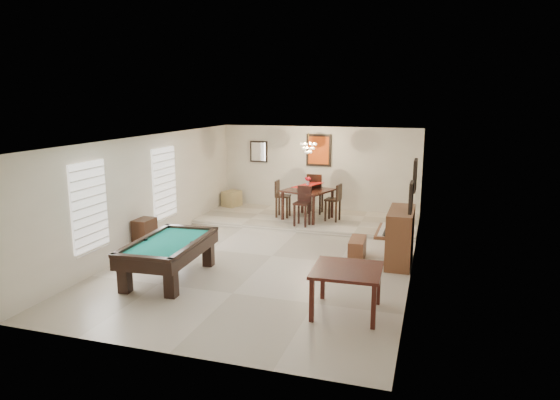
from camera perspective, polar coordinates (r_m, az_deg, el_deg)
The scene contains 26 objects.
ground_plane at distance 11.13m, azimuth -0.93°, elevation -6.46°, with size 6.00×9.00×0.02m, color beige.
wall_back at distance 15.07m, azimuth 4.45°, elevation 3.43°, with size 6.00×0.04×2.60m, color silver.
wall_front at distance 6.81m, azimuth -13.05°, elevation -7.09°, with size 6.00×0.04×2.60m, color silver.
wall_left at distance 12.06m, azimuth -14.61°, elevation 1.01°, with size 0.04×9.00×2.60m, color silver.
wall_right at distance 10.27m, azimuth 15.15°, elevation -0.85°, with size 0.04×9.00×2.60m, color silver.
ceiling at distance 10.61m, azimuth -0.98°, elevation 7.06°, with size 6.00×9.00×0.04m, color white.
dining_step at distance 14.11m, azimuth 3.22°, elevation -2.25°, with size 6.00×2.50×0.12m, color beige.
window_left_front at distance 10.26m, azimuth -20.96°, elevation -0.65°, with size 0.06×1.00×1.70m, color white.
window_left_rear at distance 12.53m, azimuth -13.08°, elevation 1.94°, with size 0.06×1.00×1.70m, color white.
pool_table at distance 9.95m, azimuth -12.52°, elevation -6.72°, with size 1.18×2.18×0.73m, color black, non-canonical shape.
square_table at distance 8.28m, azimuth 7.61°, elevation -10.24°, with size 1.09×1.09×0.76m, color #34120D, non-canonical shape.
upright_piano at distance 10.81m, azimuth 12.86°, elevation -4.05°, with size 0.78×1.39×1.16m, color brown, non-canonical shape.
piano_bench at distance 10.97m, azimuth 8.82°, elevation -5.55°, with size 0.32×0.83×0.46m, color brown.
apothecary_chest at distance 11.60m, azimuth -15.18°, elevation -4.01°, with size 0.35×0.53×0.80m, color black.
dining_table at distance 13.87m, azimuth 3.18°, elevation -0.23°, with size 1.15×1.15×0.95m, color black, non-canonical shape.
flower_vase at distance 13.76m, azimuth 3.21°, elevation 2.19°, with size 0.14×0.14×0.24m, color #B20F1C, non-canonical shape.
dining_chair_south at distance 13.10m, azimuth 2.54°, elevation -0.74°, with size 0.38×0.38×1.04m, color black, non-canonical shape.
dining_chair_north at distance 14.54m, azimuth 4.07°, elevation 0.77°, with size 0.44×0.44×1.18m, color black, non-canonical shape.
dining_chair_west at distance 14.06m, azimuth 0.36°, elevation 0.13°, with size 0.38×0.38×1.04m, color black, non-canonical shape.
dining_chair_east at distance 13.69m, azimuth 6.05°, elevation -0.27°, with size 0.38×0.38×1.02m, color black, non-canonical shape.
corner_bench at distance 15.57m, azimuth -5.53°, elevation 0.16°, with size 0.42×0.53×0.48m, color tan.
chandelier at distance 13.70m, azimuth 3.28°, elevation 6.42°, with size 0.44×0.44×0.60m, color #FFE5B2, non-canonical shape.
back_painting at distance 14.95m, azimuth 4.45°, elevation 5.69°, with size 0.75×0.06×0.95m, color #D84C14.
back_mirror at distance 15.50m, azimuth -2.44°, elevation 5.55°, with size 0.55×0.06×0.65m, color white.
right_picture_upper at distance 10.46m, azimuth 15.18°, elevation 2.72°, with size 0.06×0.55×0.65m, color slate.
right_picture_lower at distance 9.21m, azimuth 14.76°, elevation 0.30°, with size 0.06×0.45×0.55m, color gray.
Camera 1 is at (3.33, -10.03, 3.46)m, focal length 32.00 mm.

